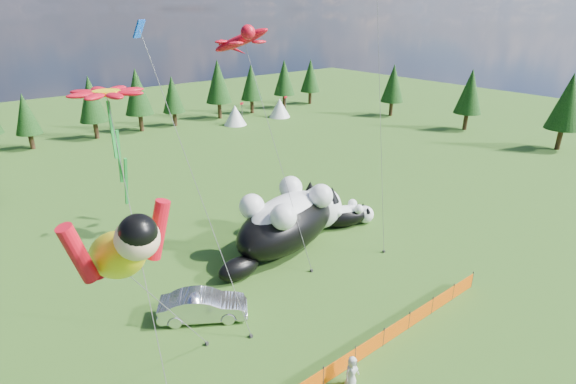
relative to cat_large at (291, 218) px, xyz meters
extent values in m
plane|color=#173B0A|center=(-5.95, -7.74, -2.05)|extent=(160.00, 160.00, 0.00)
cylinder|color=#262626|center=(-6.95, -10.74, -1.50)|extent=(0.06, 0.06, 1.10)
cylinder|color=#262626|center=(-4.95, -10.74, -1.50)|extent=(0.06, 0.06, 1.10)
cylinder|color=#262626|center=(-2.95, -10.74, -1.50)|extent=(0.06, 0.06, 1.10)
cylinder|color=#262626|center=(-0.95, -10.74, -1.50)|extent=(0.06, 0.06, 1.10)
cylinder|color=#262626|center=(1.05, -10.74, -1.50)|extent=(0.06, 0.06, 1.10)
cylinder|color=#262626|center=(3.05, -10.74, -1.50)|extent=(0.06, 0.06, 1.10)
cylinder|color=#262626|center=(5.05, -10.74, -1.50)|extent=(0.06, 0.06, 1.10)
cube|color=#ED5804|center=(-5.95, -10.74, -1.55)|extent=(2.00, 0.04, 0.90)
cube|color=#ED5804|center=(-3.95, -10.74, -1.55)|extent=(2.00, 0.04, 0.90)
cube|color=#ED5804|center=(-1.95, -10.74, -1.55)|extent=(2.00, 0.04, 0.90)
cube|color=#ED5804|center=(0.05, -10.74, -1.55)|extent=(2.00, 0.04, 0.90)
cube|color=#ED5804|center=(2.05, -10.74, -1.55)|extent=(2.00, 0.04, 0.90)
cube|color=#ED5804|center=(4.05, -10.74, -1.55)|extent=(2.00, 0.04, 0.90)
ellipsoid|color=black|center=(-0.50, -0.12, -0.26)|extent=(9.71, 6.22, 3.59)
ellipsoid|color=white|center=(-0.50, -0.12, 0.64)|extent=(7.29, 4.53, 2.19)
sphere|color=white|center=(3.56, 0.88, -0.46)|extent=(3.19, 3.19, 3.19)
sphere|color=#E7596F|center=(4.87, 1.21, -0.46)|extent=(0.45, 0.45, 0.45)
ellipsoid|color=black|center=(-5.14, -1.28, -1.36)|extent=(3.04, 2.03, 1.39)
cone|color=black|center=(3.79, -0.05, 0.82)|extent=(1.12, 1.12, 1.12)
cone|color=black|center=(3.33, 1.81, 0.82)|extent=(1.12, 1.12, 1.12)
sphere|color=white|center=(1.31, 1.66, 1.43)|extent=(1.67, 1.67, 1.67)
sphere|color=white|center=(1.94, -0.85, 1.43)|extent=(1.67, 1.67, 1.67)
sphere|color=white|center=(-2.75, 0.65, 1.43)|extent=(1.67, 1.67, 1.67)
sphere|color=white|center=(-2.13, -1.86, 1.43)|extent=(1.67, 1.67, 1.67)
ellipsoid|color=black|center=(5.05, -0.18, -1.30)|extent=(4.17, 2.98, 1.52)
ellipsoid|color=white|center=(5.05, -0.18, -0.92)|extent=(3.12, 2.19, 0.93)
sphere|color=white|center=(6.71, -0.80, -1.38)|extent=(1.35, 1.35, 1.35)
sphere|color=#E7596F|center=(7.24, -1.00, -1.38)|extent=(0.19, 0.19, 0.19)
ellipsoid|color=black|center=(3.16, 0.53, -1.76)|extent=(1.31, 0.97, 0.59)
cone|color=black|center=(6.56, -1.18, -0.84)|extent=(0.47, 0.47, 0.47)
cone|color=black|center=(6.85, -0.42, -0.84)|extent=(0.47, 0.47, 0.47)
sphere|color=white|center=(6.11, 0.01, -0.58)|extent=(0.71, 0.71, 0.71)
sphere|color=white|center=(5.72, -1.02, -0.58)|extent=(0.71, 0.71, 0.71)
sphere|color=white|center=(4.45, 0.63, -0.58)|extent=(0.71, 0.71, 0.71)
sphere|color=white|center=(4.07, -0.40, -0.58)|extent=(0.71, 0.71, 0.71)
imported|color=silver|center=(-8.70, -3.30, -1.29)|extent=(4.78, 3.85, 1.53)
imported|color=beige|center=(-5.97, -11.49, -1.29)|extent=(0.76, 0.50, 1.53)
cylinder|color=#595959|center=(-11.78, -6.67, 1.99)|extent=(0.03, 0.03, 9.32)
cube|color=#262626|center=(-9.63, -5.26, -1.97)|extent=(0.15, 0.15, 0.16)
cylinder|color=#595959|center=(-1.01, 0.32, 4.75)|extent=(0.03, 0.03, 15.37)
cube|color=#262626|center=(-1.20, -3.51, -1.97)|extent=(0.15, 0.15, 0.16)
cylinder|color=#595959|center=(-12.69, -6.68, 4.30)|extent=(0.03, 0.03, 13.00)
cube|color=green|center=(-12.45, -4.74, 8.03)|extent=(0.20, 0.20, 4.34)
cylinder|color=#595959|center=(-8.41, -3.20, 5.27)|extent=(0.03, 0.03, 15.60)
cube|color=#262626|center=(-7.62, -6.16, -1.97)|extent=(0.15, 0.15, 0.16)
cylinder|color=#595959|center=(4.89, -2.55, 10.55)|extent=(0.03, 0.03, 25.34)
cube|color=#262626|center=(4.24, -4.79, -1.97)|extent=(0.15, 0.15, 0.16)
camera|label=1|loc=(-17.55, -21.48, 13.28)|focal=28.00mm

